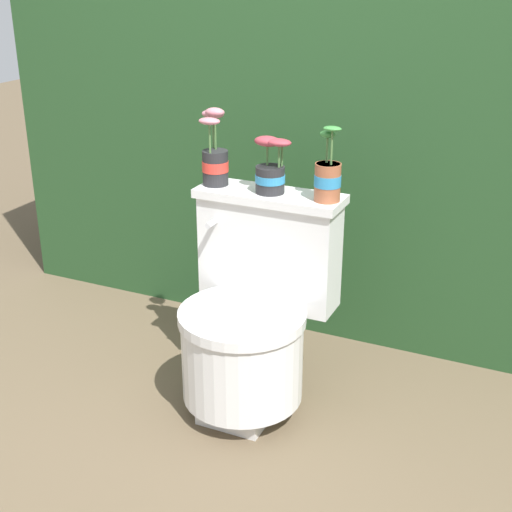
# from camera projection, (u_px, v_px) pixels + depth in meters

# --- Properties ---
(ground_plane) EXTENTS (12.00, 12.00, 0.00)m
(ground_plane) POSITION_uv_depth(u_px,v_px,m) (258.00, 411.00, 2.51)
(ground_plane) COLOR brown
(hedge_backdrop) EXTENTS (2.97, 1.05, 1.60)m
(hedge_backdrop) POSITION_uv_depth(u_px,v_px,m) (366.00, 123.00, 3.17)
(hedge_backdrop) COLOR #234723
(hedge_backdrop) RESTS_ON ground
(toilet) EXTENTS (0.51, 0.53, 0.74)m
(toilet) POSITION_uv_depth(u_px,v_px,m) (252.00, 319.00, 2.45)
(toilet) COLOR silver
(toilet) RESTS_ON ground
(potted_plant_left) EXTENTS (0.11, 0.12, 0.27)m
(potted_plant_left) POSITION_uv_depth(u_px,v_px,m) (215.00, 156.00, 2.46)
(potted_plant_left) COLOR #262628
(potted_plant_left) RESTS_ON toilet
(potted_plant_midleft) EXTENTS (0.13, 0.10, 0.19)m
(potted_plant_midleft) POSITION_uv_depth(u_px,v_px,m) (271.00, 170.00, 2.38)
(potted_plant_midleft) COLOR #262628
(potted_plant_midleft) RESTS_ON toilet
(potted_plant_middle) EXTENTS (0.09, 0.09, 0.25)m
(potted_plant_middle) POSITION_uv_depth(u_px,v_px,m) (328.00, 178.00, 2.30)
(potted_plant_middle) COLOR #9E5638
(potted_plant_middle) RESTS_ON toilet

